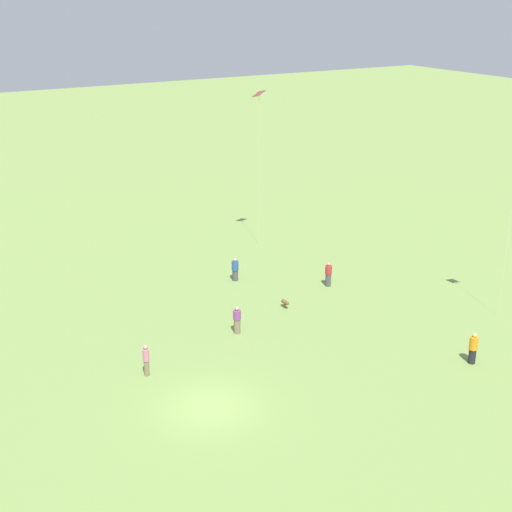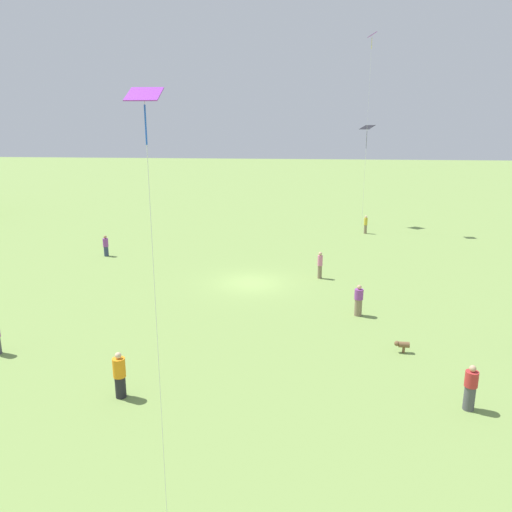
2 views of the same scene
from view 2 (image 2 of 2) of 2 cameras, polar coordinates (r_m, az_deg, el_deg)
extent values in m
plane|color=#7A994C|center=(32.26, -0.59, -3.09)|extent=(240.00, 240.00, 0.00)
cylinder|color=#4C4C51|center=(20.02, 23.19, -14.67)|extent=(0.46, 0.46, 0.92)
cylinder|color=#B72D2D|center=(19.68, 23.41, -12.77)|extent=(0.54, 0.54, 0.57)
sphere|color=tan|center=(19.50, 23.54, -11.71)|extent=(0.24, 0.24, 0.24)
cylinder|color=#333D5B|center=(40.40, -16.75, 0.52)|extent=(0.49, 0.49, 0.76)
cylinder|color=purple|center=(40.25, -16.82, 1.48)|extent=(0.58, 0.58, 0.64)
sphere|color=#A87A56|center=(40.15, -16.87, 2.09)|extent=(0.24, 0.24, 0.24)
cylinder|color=#232328|center=(19.91, -15.22, -14.22)|extent=(0.55, 0.55, 0.84)
cylinder|color=orange|center=(19.55, -15.38, -12.19)|extent=(0.64, 0.64, 0.73)
sphere|color=beige|center=(19.34, -15.48, -10.90)|extent=(0.24, 0.24, 0.24)
cylinder|color=#847056|center=(33.35, 7.30, -1.81)|extent=(0.39, 0.39, 0.88)
cylinder|color=pink|center=(33.14, 7.34, -0.52)|extent=(0.46, 0.46, 0.68)
sphere|color=tan|center=(33.02, 7.37, 0.24)|extent=(0.24, 0.24, 0.24)
cylinder|color=#847056|center=(27.31, 11.60, -5.76)|extent=(0.48, 0.48, 0.92)
cylinder|color=purple|center=(27.06, 11.68, -4.30)|extent=(0.56, 0.56, 0.56)
sphere|color=tan|center=(26.94, 11.72, -3.50)|extent=(0.24, 0.24, 0.24)
cylinder|color=#847056|center=(47.89, 12.39, 3.01)|extent=(0.29, 0.29, 0.81)
cylinder|color=gold|center=(47.75, 12.44, 3.87)|extent=(0.34, 0.34, 0.65)
sphere|color=beige|center=(47.67, 12.47, 4.39)|extent=(0.24, 0.24, 0.24)
cube|color=purple|center=(10.83, -12.68, 17.62)|extent=(0.66, 0.71, 0.31)
cylinder|color=blue|center=(10.82, -12.50, 14.42)|extent=(0.04, 0.04, 0.80)
cylinder|color=silver|center=(11.78, -11.23, -8.78)|extent=(0.01, 0.01, 10.50)
cube|color=purple|center=(49.48, 13.13, 23.41)|extent=(0.88, 0.78, 0.44)
cylinder|color=yellow|center=(49.38, 13.08, 22.60)|extent=(0.04, 0.04, 0.92)
cylinder|color=silver|center=(48.89, 12.52, 13.17)|extent=(0.01, 0.01, 17.62)
cube|color=black|center=(51.59, 12.60, 14.17)|extent=(1.60, 1.61, 0.41)
cylinder|color=black|center=(51.61, 12.52, 12.85)|extent=(0.04, 0.04, 1.68)
cylinder|color=silver|center=(51.84, 12.29, 8.84)|extent=(0.01, 0.01, 9.65)
cylinder|color=brown|center=(23.57, 16.55, -9.69)|extent=(0.28, 0.47, 0.26)
sphere|color=brown|center=(23.50, 15.80, -9.60)|extent=(0.24, 0.24, 0.24)
cylinder|color=brown|center=(23.67, 16.51, -10.26)|extent=(0.12, 0.12, 0.25)
camera|label=1|loc=(54.04, -31.17, 22.75)|focal=50.00mm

